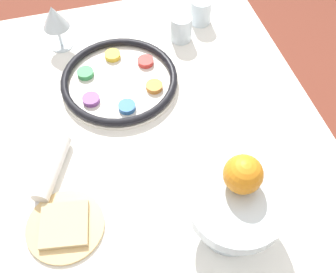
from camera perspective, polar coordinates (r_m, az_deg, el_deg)
name	(u,v)px	position (r m, az deg, el deg)	size (l,w,h in m)	color
ground_plane	(160,258)	(1.59, -1.16, -17.25)	(8.00, 8.00, 0.00)	brown
dining_table	(158,220)	(1.24, -1.45, -12.07)	(1.20, 0.86, 0.73)	white
seder_plate	(119,80)	(1.05, -7.06, 8.10)	(0.31, 0.31, 0.03)	silver
wine_glass	(54,18)	(1.14, -16.17, 16.13)	(0.07, 0.07, 0.13)	silver
fruit_stand	(236,207)	(0.77, 9.78, -9.99)	(0.19, 0.19, 0.12)	silver
orange_fruit	(243,174)	(0.72, 10.85, -5.41)	(0.07, 0.07, 0.07)	orange
bread_plate	(65,226)	(0.86, -14.72, -12.41)	(0.16, 0.16, 0.02)	tan
napkin_roll	(52,168)	(0.92, -16.46, -4.35)	(0.16, 0.10, 0.04)	white
cup_near	(201,11)	(1.23, 4.78, 17.63)	(0.06, 0.06, 0.07)	silver
cup_far	(181,28)	(1.16, 1.89, 15.43)	(0.06, 0.06, 0.07)	silver
spoon	(37,179)	(0.93, -18.53, -5.83)	(0.16, 0.02, 0.01)	silver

